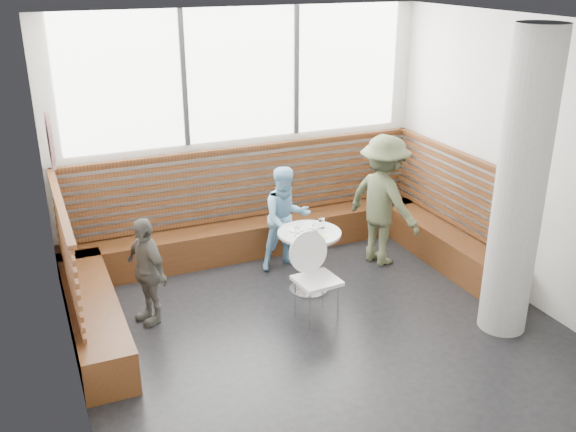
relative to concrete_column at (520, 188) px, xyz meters
name	(u,v)px	position (x,y,z in m)	size (l,w,h in m)	color
room	(328,194)	(-1.85, 0.60, 0.00)	(5.00, 5.00, 3.20)	silver
booth	(264,238)	(-1.85, 2.37, -1.19)	(5.00, 2.50, 1.44)	#4A2812
concrete_column	(520,188)	(0.00, 0.00, 0.00)	(0.50, 0.50, 3.20)	gray
wall_art	(50,141)	(-4.31, 1.00, 0.70)	(0.50, 0.50, 0.03)	white
cafe_table	(309,249)	(-1.59, 1.57, -1.05)	(0.75, 0.75, 0.77)	silver
cafe_chair	(314,270)	(-1.80, 1.01, -1.02)	(0.47, 0.46, 0.98)	white
adult_man	(383,201)	(-0.38, 1.93, -0.74)	(1.11, 0.64, 1.71)	#52593B
child_back	(286,219)	(-1.59, 2.26, -0.92)	(0.66, 0.51, 1.36)	#82BCE1
child_left	(146,271)	(-3.50, 1.65, -0.99)	(0.71, 0.30, 1.22)	#605F57
plate_near	(296,229)	(-1.71, 1.69, -0.82)	(0.19, 0.19, 0.01)	white
plate_far	(314,226)	(-1.47, 1.70, -0.82)	(0.19, 0.19, 0.01)	white
glass_left	(298,232)	(-1.77, 1.49, -0.77)	(0.08, 0.08, 0.12)	white
glass_mid	(315,227)	(-1.53, 1.55, -0.78)	(0.07, 0.07, 0.10)	white
glass_right	(321,223)	(-1.40, 1.63, -0.77)	(0.07, 0.07, 0.12)	white
menu_card	(318,237)	(-1.56, 1.40, -0.83)	(0.19, 0.13, 0.00)	#A5C64C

